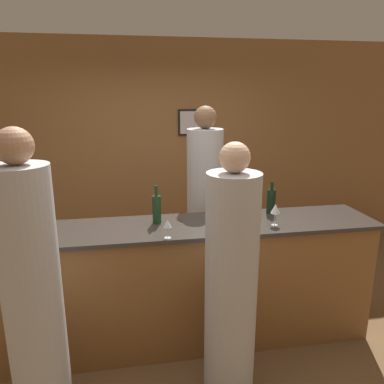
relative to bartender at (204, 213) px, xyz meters
name	(u,v)px	position (x,y,z in m)	size (l,w,h in m)	color
ground_plane	(177,340)	(-0.38, -0.68, -0.94)	(14.00, 14.00, 0.00)	brown
back_wall	(155,149)	(-0.38, 1.41, 0.46)	(8.00, 0.08, 2.80)	olive
bar_counter	(176,285)	(-0.38, -0.68, -0.40)	(3.40, 0.62, 1.08)	brown
bartender	(204,213)	(0.00, 0.00, 0.00)	(0.36, 0.36, 2.01)	#B2B2B7
guest_0	(34,307)	(-1.32, -1.47, -0.02)	(0.33, 0.33, 1.96)	#B2B2B7
guest_1	(231,286)	(-0.09, -1.32, -0.09)	(0.36, 0.36, 1.84)	#B2B2B7
wine_bottle_0	(157,209)	(-0.53, -0.59, 0.26)	(0.07, 0.07, 0.32)	#19381E
wine_bottle_1	(15,219)	(-1.62, -0.63, 0.25)	(0.07, 0.07, 0.29)	#19381E
wine_bottle_2	(271,201)	(0.50, -0.50, 0.25)	(0.08, 0.08, 0.29)	black
ice_bucket	(222,208)	(0.02, -0.61, 0.24)	(0.16, 0.16, 0.21)	#9E9993
wine_glass_0	(215,214)	(-0.09, -0.84, 0.27)	(0.07, 0.07, 0.17)	silver
wine_glass_1	(275,209)	(0.41, -0.81, 0.28)	(0.08, 0.08, 0.18)	silver
wine_glass_2	(167,224)	(-0.48, -0.94, 0.25)	(0.06, 0.06, 0.15)	silver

